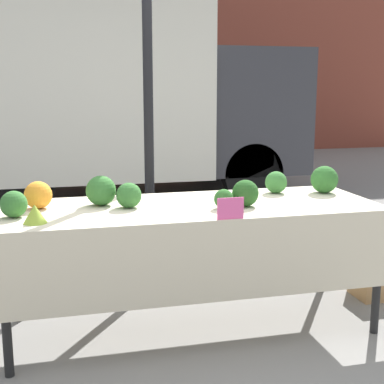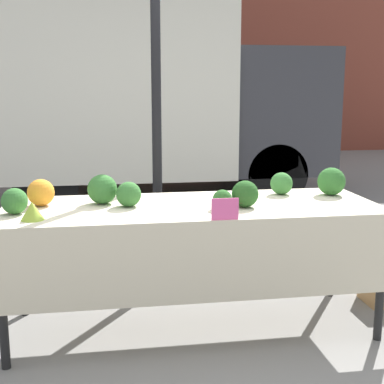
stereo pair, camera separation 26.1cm
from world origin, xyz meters
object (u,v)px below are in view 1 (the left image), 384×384
parked_truck (123,95)px  orange_cauliflower (38,195)px  price_sign (230,208)px  produce_crate (379,278)px

parked_truck → orange_cauliflower: (-1.00, -4.25, -0.53)m
parked_truck → price_sign: size_ratio=29.38×
orange_cauliflower → price_sign: orange_cauliflower is taller
orange_cauliflower → price_sign: bearing=-26.9°
parked_truck → price_sign: bearing=-89.8°
parked_truck → produce_crate: parked_truck is taller
parked_truck → orange_cauliflower: parked_truck is taller
orange_cauliflower → produce_crate: orange_cauliflower is taller
price_sign → produce_crate: size_ratio=0.41×
produce_crate → orange_cauliflower: bearing=-178.7°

